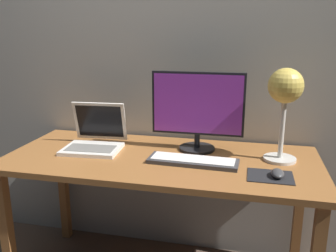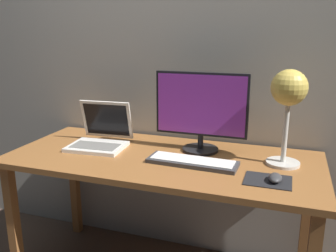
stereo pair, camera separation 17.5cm
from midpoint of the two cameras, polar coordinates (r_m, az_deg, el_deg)
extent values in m
cube|color=#9E998E|center=(2.14, 5.14, 12.98)|extent=(4.80, 0.06, 2.60)
cube|color=#935B2D|center=(1.87, 1.76, -5.32)|extent=(1.60, 0.70, 0.03)
cube|color=#935B2D|center=(2.13, -20.99, -14.69)|extent=(0.05, 0.05, 0.71)
cube|color=#935B2D|center=(2.54, -12.63, -8.99)|extent=(0.05, 0.05, 0.71)
cube|color=#935B2D|center=(2.22, 23.17, -13.56)|extent=(0.05, 0.05, 0.71)
cylinder|color=black|center=(1.97, 7.68, -3.71)|extent=(0.19, 0.19, 0.01)
cylinder|color=black|center=(1.95, 7.73, -2.47)|extent=(0.03, 0.03, 0.07)
cube|color=black|center=(1.90, 7.94, 3.41)|extent=(0.49, 0.03, 0.33)
cube|color=purple|center=(1.88, 7.84, 3.31)|extent=(0.47, 0.00, 0.31)
cube|color=#38383A|center=(1.77, 6.71, -5.75)|extent=(0.45, 0.16, 0.02)
cube|color=silver|center=(1.76, 6.73, -5.39)|extent=(0.41, 0.13, 0.01)
cube|color=silver|center=(2.01, -8.76, -3.29)|extent=(0.31, 0.25, 0.02)
cube|color=slate|center=(1.99, -8.97, -3.14)|extent=(0.26, 0.14, 0.00)
cube|color=silver|center=(2.10, -7.34, 1.01)|extent=(0.30, 0.09, 0.22)
cube|color=black|center=(2.10, -7.34, 1.01)|extent=(0.27, 0.08, 0.19)
cylinder|color=beige|center=(1.87, 20.28, -5.55)|extent=(0.16, 0.16, 0.01)
cylinder|color=silver|center=(1.82, 20.77, -0.47)|extent=(0.02, 0.02, 0.33)
sphere|color=gold|center=(1.78, 21.35, 5.67)|extent=(0.17, 0.17, 0.17)
sphere|color=#FFEAB2|center=(1.78, 21.24, 4.29)|extent=(0.06, 0.06, 0.06)
cube|color=black|center=(1.66, 18.50, -8.23)|extent=(0.20, 0.16, 0.00)
ellipsoid|color=#38383A|center=(1.65, 19.58, -7.79)|extent=(0.06, 0.10, 0.03)
camera|label=1|loc=(0.09, -87.14, 0.77)|focal=38.54mm
camera|label=2|loc=(0.09, 92.86, -0.77)|focal=38.54mm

